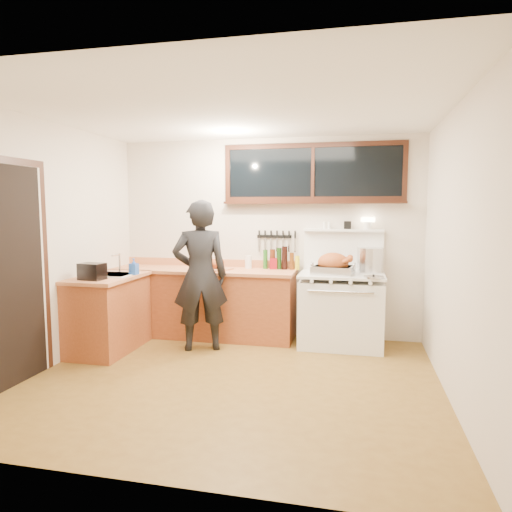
% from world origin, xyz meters
% --- Properties ---
extents(ground_plane, '(4.00, 3.50, 0.02)m').
position_xyz_m(ground_plane, '(0.00, 0.00, -0.01)').
color(ground_plane, brown).
extents(room_shell, '(4.10, 3.60, 2.65)m').
position_xyz_m(room_shell, '(0.00, 0.00, 1.65)').
color(room_shell, beige).
rests_on(room_shell, ground).
extents(counter_back, '(2.44, 0.64, 1.00)m').
position_xyz_m(counter_back, '(-0.80, 1.45, 0.45)').
color(counter_back, brown).
rests_on(counter_back, ground).
extents(counter_left, '(0.64, 1.09, 0.90)m').
position_xyz_m(counter_left, '(-1.70, 0.62, 0.45)').
color(counter_left, brown).
rests_on(counter_left, ground).
extents(sink_unit, '(0.50, 0.45, 0.37)m').
position_xyz_m(sink_unit, '(-1.68, 0.70, 0.85)').
color(sink_unit, white).
rests_on(sink_unit, counter_left).
extents(vintage_stove, '(1.02, 0.74, 1.58)m').
position_xyz_m(vintage_stove, '(1.00, 1.41, 0.47)').
color(vintage_stove, white).
rests_on(vintage_stove, ground).
extents(back_window, '(2.32, 0.13, 0.77)m').
position_xyz_m(back_window, '(0.60, 1.72, 2.06)').
color(back_window, black).
rests_on(back_window, room_shell).
extents(left_doorway, '(0.02, 1.04, 2.17)m').
position_xyz_m(left_doorway, '(-1.99, -0.55, 1.09)').
color(left_doorway, black).
rests_on(left_doorway, ground).
extents(knife_strip, '(0.52, 0.03, 0.28)m').
position_xyz_m(knife_strip, '(0.12, 1.73, 1.31)').
color(knife_strip, black).
rests_on(knife_strip, room_shell).
extents(man, '(0.77, 0.64, 1.79)m').
position_xyz_m(man, '(-0.64, 0.89, 0.90)').
color(man, black).
rests_on(man, ground).
extents(soap_bottle, '(0.10, 0.10, 0.20)m').
position_xyz_m(soap_bottle, '(-1.43, 0.77, 1.00)').
color(soap_bottle, blue).
rests_on(soap_bottle, counter_left).
extents(toaster, '(0.29, 0.22, 0.19)m').
position_xyz_m(toaster, '(-1.70, 0.31, 0.99)').
color(toaster, black).
rests_on(toaster, counter_left).
extents(cutting_board, '(0.51, 0.45, 0.14)m').
position_xyz_m(cutting_board, '(-0.63, 1.39, 0.95)').
color(cutting_board, '#C5794E').
rests_on(cutting_board, counter_back).
extents(roast_turkey, '(0.53, 0.43, 0.26)m').
position_xyz_m(roast_turkey, '(0.90, 1.33, 1.00)').
color(roast_turkey, silver).
rests_on(roast_turkey, vintage_stove).
extents(stockpot, '(0.44, 0.44, 0.31)m').
position_xyz_m(stockpot, '(1.34, 1.60, 1.05)').
color(stockpot, silver).
rests_on(stockpot, vintage_stove).
extents(saucepan, '(0.19, 0.28, 0.11)m').
position_xyz_m(saucepan, '(1.00, 1.50, 0.96)').
color(saucepan, silver).
rests_on(saucepan, vintage_stove).
extents(pot_lid, '(0.29, 0.29, 0.04)m').
position_xyz_m(pot_lid, '(1.37, 1.13, 0.91)').
color(pot_lid, silver).
rests_on(pot_lid, vintage_stove).
extents(coffee_tin, '(0.11, 0.09, 0.14)m').
position_xyz_m(coffee_tin, '(0.11, 1.62, 0.97)').
color(coffee_tin, maroon).
rests_on(coffee_tin, counter_back).
extents(pitcher, '(0.11, 0.11, 0.17)m').
position_xyz_m(pitcher, '(-0.22, 1.61, 0.98)').
color(pitcher, white).
rests_on(pitcher, counter_back).
extents(bottle_cluster, '(0.48, 0.07, 0.30)m').
position_xyz_m(bottle_cluster, '(0.20, 1.63, 1.03)').
color(bottle_cluster, black).
rests_on(bottle_cluster, counter_back).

